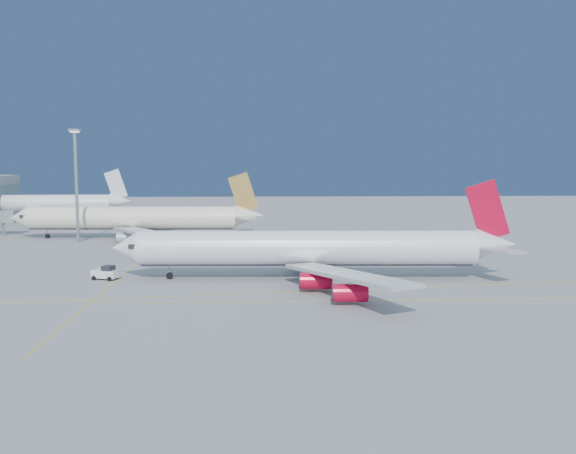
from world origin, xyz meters
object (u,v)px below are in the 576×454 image
(airliner_virgin, at_px, (316,249))
(airliner_etihad, at_px, (138,218))
(light_mast, at_px, (76,176))
(pushback_tug, at_px, (106,273))
(airliner_third, at_px, (39,203))

(airliner_virgin, xyz_separation_m, airliner_etihad, (-42.24, 59.70, 0.05))
(airliner_etihad, height_order, light_mast, light_mast)
(airliner_etihad, relative_size, pushback_tug, 13.76)
(airliner_virgin, height_order, pushback_tug, airliner_virgin)
(pushback_tug, bearing_deg, airliner_third, 132.06)
(light_mast, bearing_deg, airliner_etihad, 29.35)
(airliner_third, height_order, light_mast, light_mast)
(airliner_etihad, bearing_deg, airliner_third, 129.87)
(airliner_virgin, bearing_deg, airliner_etihad, 127.44)
(pushback_tug, bearing_deg, light_mast, 128.93)
(airliner_third, distance_m, light_mast, 74.68)
(airliner_virgin, distance_m, airliner_third, 147.57)
(airliner_third, bearing_deg, pushback_tug, -67.44)
(airliner_virgin, height_order, light_mast, light_mast)
(light_mast, bearing_deg, pushback_tug, -69.60)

